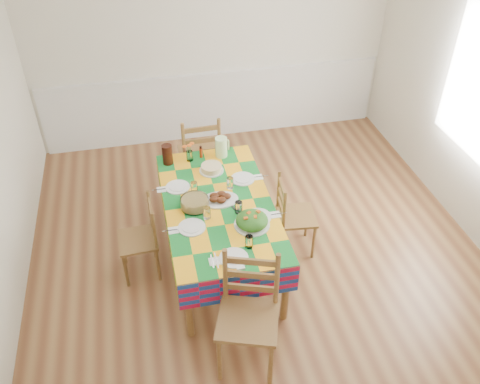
# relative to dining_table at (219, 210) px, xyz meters

# --- Properties ---
(room) EXTENTS (4.58, 5.08, 2.78)m
(room) POSITION_rel_dining_table_xyz_m (0.38, -0.11, 0.71)
(room) COLOR brown
(room) RESTS_ON ground
(wainscot) EXTENTS (4.41, 0.06, 0.92)m
(wainscot) POSITION_rel_dining_table_xyz_m (0.38, 2.37, -0.15)
(wainscot) COLOR silver
(wainscot) RESTS_ON room
(dining_table) EXTENTS (0.99, 1.84, 0.72)m
(dining_table) POSITION_rel_dining_table_xyz_m (0.00, 0.00, 0.00)
(dining_table) COLOR brown
(dining_table) RESTS_ON room
(setting_near_head) EXTENTS (0.39, 0.26, 0.12)m
(setting_near_head) POSITION_rel_dining_table_xyz_m (0.04, -0.69, 0.10)
(setting_near_head) COLOR silver
(setting_near_head) RESTS_ON dining_table
(setting_left_near) EXTENTS (0.44, 0.26, 0.12)m
(setting_left_near) POSITION_rel_dining_table_xyz_m (-0.24, -0.25, 0.10)
(setting_left_near) COLOR silver
(setting_left_near) RESTS_ON dining_table
(setting_left_far) EXTENTS (0.43, 0.25, 0.11)m
(setting_left_far) POSITION_rel_dining_table_xyz_m (-0.29, 0.28, 0.10)
(setting_left_far) COLOR silver
(setting_left_far) RESTS_ON dining_table
(setting_right_near) EXTENTS (0.45, 0.26, 0.12)m
(setting_right_near) POSITION_rel_dining_table_xyz_m (0.26, -0.23, 0.10)
(setting_right_near) COLOR silver
(setting_right_near) RESTS_ON dining_table
(setting_right_far) EXTENTS (0.44, 0.26, 0.11)m
(setting_right_far) POSITION_rel_dining_table_xyz_m (0.25, 0.28, 0.10)
(setting_right_far) COLOR silver
(setting_right_far) RESTS_ON dining_table
(meat_platter) EXTENTS (0.35, 0.25, 0.07)m
(meat_platter) POSITION_rel_dining_table_xyz_m (0.02, 0.04, 0.11)
(meat_platter) COLOR silver
(meat_platter) RESTS_ON dining_table
(salad_platter) EXTENTS (0.32, 0.32, 0.13)m
(salad_platter) POSITION_rel_dining_table_xyz_m (0.23, -0.36, 0.13)
(salad_platter) COLOR silver
(salad_platter) RESTS_ON dining_table
(pasta_bowl) EXTENTS (0.26, 0.26, 0.09)m
(pasta_bowl) POSITION_rel_dining_table_xyz_m (-0.22, -0.01, 0.13)
(pasta_bowl) COLOR white
(pasta_bowl) RESTS_ON dining_table
(cake) EXTENTS (0.24, 0.24, 0.07)m
(cake) POSITION_rel_dining_table_xyz_m (0.03, 0.52, 0.11)
(cake) COLOR silver
(cake) RESTS_ON dining_table
(serving_utensils) EXTENTS (0.13, 0.28, 0.01)m
(serving_utensils) POSITION_rel_dining_table_xyz_m (0.14, -0.08, 0.08)
(serving_utensils) COLOR black
(serving_utensils) RESTS_ON dining_table
(flower_vase) EXTENTS (0.13, 0.11, 0.21)m
(flower_vase) POSITION_rel_dining_table_xyz_m (-0.16, 0.76, 0.17)
(flower_vase) COLOR white
(flower_vase) RESTS_ON dining_table
(hot_sauce) EXTENTS (0.03, 0.03, 0.13)m
(hot_sauce) POSITION_rel_dining_table_xyz_m (-0.04, 0.79, 0.15)
(hot_sauce) COLOR #B02A0E
(hot_sauce) RESTS_ON dining_table
(green_pitcher) EXTENTS (0.12, 0.12, 0.21)m
(green_pitcher) POSITION_rel_dining_table_xyz_m (0.18, 0.77, 0.18)
(green_pitcher) COLOR #CBF2AB
(green_pitcher) RESTS_ON dining_table
(tea_pitcher) EXTENTS (0.11, 0.11, 0.21)m
(tea_pitcher) POSITION_rel_dining_table_xyz_m (-0.38, 0.76, 0.18)
(tea_pitcher) COLOR black
(tea_pitcher) RESTS_ON dining_table
(name_card) EXTENTS (0.07, 0.02, 0.02)m
(name_card) POSITION_rel_dining_table_xyz_m (0.02, -0.86, 0.09)
(name_card) COLOR silver
(name_card) RESTS_ON dining_table
(chair_near) EXTENTS (0.58, 0.57, 1.05)m
(chair_near) POSITION_rel_dining_table_xyz_m (0.02, -1.15, -0.12)
(chair_near) COLOR brown
(chair_near) RESTS_ON room
(chair_far) EXTENTS (0.46, 0.44, 1.02)m
(chair_far) POSITION_rel_dining_table_xyz_m (0.00, 1.15, -0.14)
(chair_far) COLOR brown
(chair_far) RESTS_ON room
(chair_left) EXTENTS (0.37, 0.38, 0.84)m
(chair_left) POSITION_rel_dining_table_xyz_m (-0.74, 0.00, -0.23)
(chair_left) COLOR brown
(chair_left) RESTS_ON room
(chair_right) EXTENTS (0.40, 0.42, 0.86)m
(chair_right) POSITION_rel_dining_table_xyz_m (0.74, 0.00, -0.22)
(chair_right) COLOR brown
(chair_right) RESTS_ON room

